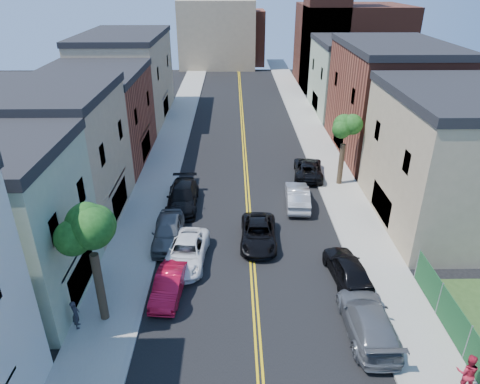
{
  "coord_description": "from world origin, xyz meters",
  "views": [
    {
      "loc": [
        -1.14,
        -3.4,
        16.21
      ],
      "look_at": [
        -0.67,
        24.74,
        2.0
      ],
      "focal_mm": 32.48,
      "sensor_mm": 36.0,
      "label": 1
    }
  ],
  "objects_px": {
    "grey_car_right": "(368,320)",
    "dark_car_right_far": "(308,169)",
    "grey_car_left": "(168,231)",
    "pedestrian_left": "(76,314)",
    "black_car_left": "(183,197)",
    "red_sedan": "(169,285)",
    "silver_car_right": "(297,196)",
    "pedestrian_right": "(467,372)",
    "black_suv_lane": "(258,234)",
    "black_car_right": "(347,268)",
    "white_pickup": "(186,252)"
  },
  "relations": [
    {
      "from": "white_pickup",
      "to": "pedestrian_right",
      "type": "bearing_deg",
      "value": -32.35
    },
    {
      "from": "pedestrian_left",
      "to": "pedestrian_right",
      "type": "bearing_deg",
      "value": -119.74
    },
    {
      "from": "pedestrian_left",
      "to": "red_sedan",
      "type": "bearing_deg",
      "value": -76.63
    },
    {
      "from": "black_car_right",
      "to": "silver_car_right",
      "type": "relative_size",
      "value": 0.95
    },
    {
      "from": "red_sedan",
      "to": "grey_car_right",
      "type": "distance_m",
      "value": 10.73
    },
    {
      "from": "pedestrian_right",
      "to": "black_car_right",
      "type": "bearing_deg",
      "value": -45.56
    },
    {
      "from": "black_car_right",
      "to": "dark_car_right_far",
      "type": "height_order",
      "value": "black_car_right"
    },
    {
      "from": "white_pickup",
      "to": "pedestrian_left",
      "type": "height_order",
      "value": "pedestrian_left"
    },
    {
      "from": "black_car_left",
      "to": "black_car_right",
      "type": "relative_size",
      "value": 1.22
    },
    {
      "from": "red_sedan",
      "to": "grey_car_left",
      "type": "xyz_separation_m",
      "value": [
        -0.72,
        5.36,
        0.17
      ]
    },
    {
      "from": "black_car_left",
      "to": "red_sedan",
      "type": "bearing_deg",
      "value": -89.34
    },
    {
      "from": "pedestrian_left",
      "to": "pedestrian_right",
      "type": "xyz_separation_m",
      "value": [
        17.82,
        -3.95,
        0.13
      ]
    },
    {
      "from": "black_car_left",
      "to": "dark_car_right_far",
      "type": "xyz_separation_m",
      "value": [
        10.58,
        5.43,
        -0.09
      ]
    },
    {
      "from": "black_car_right",
      "to": "grey_car_left",
      "type": "bearing_deg",
      "value": -27.37
    },
    {
      "from": "red_sedan",
      "to": "black_car_right",
      "type": "distance_m",
      "value": 10.36
    },
    {
      "from": "red_sedan",
      "to": "pedestrian_left",
      "type": "bearing_deg",
      "value": -143.97
    },
    {
      "from": "red_sedan",
      "to": "dark_car_right_far",
      "type": "relative_size",
      "value": 0.79
    },
    {
      "from": "red_sedan",
      "to": "silver_car_right",
      "type": "bearing_deg",
      "value": 55.97
    },
    {
      "from": "white_pickup",
      "to": "black_car_left",
      "type": "distance_m",
      "value": 7.38
    },
    {
      "from": "dark_car_right_far",
      "to": "pedestrian_right",
      "type": "distance_m",
      "value": 22.62
    },
    {
      "from": "black_suv_lane",
      "to": "white_pickup",
      "type": "bearing_deg",
      "value": -153.04
    },
    {
      "from": "black_car_left",
      "to": "black_suv_lane",
      "type": "height_order",
      "value": "black_car_left"
    },
    {
      "from": "grey_car_left",
      "to": "silver_car_right",
      "type": "xyz_separation_m",
      "value": [
        9.3,
        5.07,
        -0.05
      ]
    },
    {
      "from": "pedestrian_right",
      "to": "grey_car_right",
      "type": "bearing_deg",
      "value": -24.95
    },
    {
      "from": "grey_car_left",
      "to": "dark_car_right_far",
      "type": "xyz_separation_m",
      "value": [
        11.0,
        10.52,
        -0.12
      ]
    },
    {
      "from": "pedestrian_right",
      "to": "black_suv_lane",
      "type": "bearing_deg",
      "value": -33.13
    },
    {
      "from": "red_sedan",
      "to": "white_pickup",
      "type": "relative_size",
      "value": 0.79
    },
    {
      "from": "white_pickup",
      "to": "grey_car_right",
      "type": "bearing_deg",
      "value": -28.3
    },
    {
      "from": "black_car_right",
      "to": "black_suv_lane",
      "type": "height_order",
      "value": "black_car_right"
    },
    {
      "from": "grey_car_right",
      "to": "black_car_right",
      "type": "relative_size",
      "value": 1.2
    },
    {
      "from": "black_car_left",
      "to": "black_suv_lane",
      "type": "bearing_deg",
      "value": -44.09
    },
    {
      "from": "dark_car_right_far",
      "to": "pedestrian_left",
      "type": "bearing_deg",
      "value": 58.16
    },
    {
      "from": "grey_car_right",
      "to": "pedestrian_left",
      "type": "bearing_deg",
      "value": -1.86
    },
    {
      "from": "white_pickup",
      "to": "pedestrian_left",
      "type": "bearing_deg",
      "value": -126.73
    },
    {
      "from": "black_car_right",
      "to": "red_sedan",
      "type": "bearing_deg",
      "value": 0.05
    },
    {
      "from": "grey_car_left",
      "to": "dark_car_right_far",
      "type": "relative_size",
      "value": 0.95
    },
    {
      "from": "silver_car_right",
      "to": "pedestrian_right",
      "type": "xyz_separation_m",
      "value": [
        4.92,
        -16.94,
        0.28
      ]
    },
    {
      "from": "red_sedan",
      "to": "grey_car_left",
      "type": "relative_size",
      "value": 0.83
    },
    {
      "from": "black_suv_lane",
      "to": "pedestrian_right",
      "type": "height_order",
      "value": "pedestrian_right"
    },
    {
      "from": "red_sedan",
      "to": "black_car_right",
      "type": "bearing_deg",
      "value": 12.24
    },
    {
      "from": "red_sedan",
      "to": "black_car_left",
      "type": "distance_m",
      "value": 10.46
    },
    {
      "from": "black_car_right",
      "to": "dark_car_right_far",
      "type": "xyz_separation_m",
      "value": [
        0.0,
        14.65,
        -0.06
      ]
    },
    {
      "from": "grey_car_right",
      "to": "dark_car_right_far",
      "type": "bearing_deg",
      "value": -89.82
    },
    {
      "from": "white_pickup",
      "to": "black_car_right",
      "type": "distance_m",
      "value": 9.79
    },
    {
      "from": "grey_car_left",
      "to": "black_suv_lane",
      "type": "xyz_separation_m",
      "value": [
        6.0,
        -0.14,
        -0.15
      ]
    },
    {
      "from": "pedestrian_right",
      "to": "pedestrian_left",
      "type": "bearing_deg",
      "value": 9.35
    },
    {
      "from": "grey_car_left",
      "to": "pedestrian_left",
      "type": "xyz_separation_m",
      "value": [
        -3.6,
        -7.92,
        0.1
      ]
    },
    {
      "from": "grey_car_right",
      "to": "pedestrian_left",
      "type": "xyz_separation_m",
      "value": [
        -14.6,
        0.52,
        0.14
      ]
    },
    {
      "from": "black_car_left",
      "to": "silver_car_right",
      "type": "bearing_deg",
      "value": -1.02
    },
    {
      "from": "red_sedan",
      "to": "white_pickup",
      "type": "bearing_deg",
      "value": 83.23
    }
  ]
}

